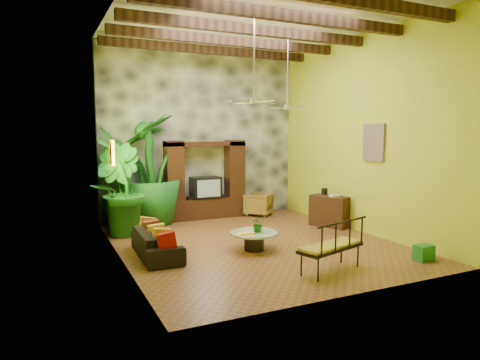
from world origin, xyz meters
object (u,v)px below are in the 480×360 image
ceiling_fan_back (287,99)px  green_bin (424,253)px  tall_plant_b (120,189)px  tall_plant_c (150,170)px  iron_bench (334,244)px  entertainment_center (205,186)px  sofa (157,243)px  side_console (330,211)px  tall_plant_a (118,178)px  coffee_table (254,239)px  wicker_armchair (259,204)px  ceiling_fan_front (254,92)px

ceiling_fan_back → green_bin: 5.12m
tall_plant_b → green_bin: tall_plant_b is taller
tall_plant_c → iron_bench: (2.03, -5.51, -0.97)m
tall_plant_c → iron_bench: tall_plant_c is taller
entertainment_center → sofa: (-2.30, -3.26, -0.69)m
iron_bench → side_console: bearing=37.9°
entertainment_center → tall_plant_a: size_ratio=0.89×
tall_plant_c → coffee_table: 4.03m
coffee_table → green_bin: bearing=-37.3°
wicker_armchair → tall_plant_a: tall_plant_a is taller
entertainment_center → tall_plant_b: 2.86m
tall_plant_b → coffee_table: tall_plant_b is taller
side_console → tall_plant_c: bearing=129.9°
entertainment_center → tall_plant_a: (-2.57, -0.36, 0.38)m
sofa → entertainment_center: bearing=-33.8°
sofa → tall_plant_a: tall_plant_a is taller
ceiling_fan_back → tall_plant_c: (-3.28, 1.80, -1.89)m
wicker_armchair → tall_plant_a: bearing=-42.5°
tall_plant_b → tall_plant_c: (0.97, 0.93, 0.37)m
ceiling_fan_back → tall_plant_a: 4.91m
tall_plant_a → iron_bench: bearing=-61.2°
sofa → coffee_table: sofa is taller
ceiling_fan_front → coffee_table: size_ratio=1.80×
tall_plant_b → iron_bench: size_ratio=1.55×
entertainment_center → tall_plant_c: bearing=-175.2°
sofa → wicker_armchair: (3.91, 2.95, 0.07)m
green_bin → wicker_armchair: bearing=98.9°
ceiling_fan_back → tall_plant_b: bearing=168.4°
tall_plant_c → side_console: size_ratio=2.91×
ceiling_fan_back → entertainment_center: bearing=129.6°
entertainment_center → ceiling_fan_front: 4.30m
tall_plant_a → iron_bench: size_ratio=1.82×
tall_plant_b → tall_plant_c: size_ratio=0.76×
tall_plant_c → green_bin: tall_plant_c is taller
sofa → wicker_armchair: wicker_armchair is taller
sofa → wicker_armchair: bearing=-51.6°
entertainment_center → tall_plant_c: size_ratio=0.79×
ceiling_fan_front → tall_plant_a: (-2.37, 3.18, -2.05)m
tall_plant_c → side_console: 5.04m
entertainment_center → tall_plant_b: size_ratio=1.05×
entertainment_center → side_console: size_ratio=2.30×
side_console → ceiling_fan_back: bearing=131.0°
tall_plant_a → tall_plant_c: bearing=13.8°
ceiling_fan_back → tall_plant_a: bearing=159.3°
iron_bench → green_bin: 2.16m
tall_plant_c → wicker_armchair: bearing=-3.0°
sofa → coffee_table: (2.03, -0.44, -0.02)m
ceiling_fan_front → ceiling_fan_back: bearing=41.6°
sofa → tall_plant_c: 3.42m
ceiling_fan_back → coffee_table: size_ratio=1.80×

